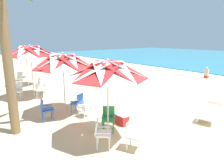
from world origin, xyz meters
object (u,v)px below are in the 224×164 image
object	(u,v)px
plastic_chair_1	(101,132)
plastic_chair_8	(40,89)
cooler_box	(122,119)
palm_tree_0	(6,41)
sun_lounger_1	(210,111)
beach_umbrella_0	(108,71)
beachgoer_seated	(207,74)
plastic_chair_0	(132,134)
plastic_chair_6	(18,90)
plastic_chair_4	(46,109)
plastic_chair_3	(86,105)
beach_umbrella_2	(30,52)
beach_umbrella_3	(25,52)
plastic_chair_9	(19,80)
plastic_chair_5	(78,102)
plastic_chair_10	(21,77)
beach_umbrella_1	(63,62)
plastic_chair_2	(108,117)
plastic_chair_7	(42,84)

from	to	relation	value
plastic_chair_1	plastic_chair_8	world-z (taller)	same
plastic_chair_1	cooler_box	world-z (taller)	plastic_chair_1
palm_tree_0	sun_lounger_1	bearing A→B (deg)	61.42
beach_umbrella_0	beachgoer_seated	xyz separation A→B (m)	(-2.70, 12.44, -1.94)
plastic_chair_0	plastic_chair_6	size ratio (longest dim) A/B	1.00
plastic_chair_1	plastic_chair_4	world-z (taller)	same
plastic_chair_4	plastic_chair_3	bearing A→B (deg)	63.95
beach_umbrella_0	beach_umbrella_2	bearing A→B (deg)	-177.04
beach_umbrella_0	beach_umbrella_3	xyz separation A→B (m)	(-9.19, 0.26, 0.09)
plastic_chair_4	beach_umbrella_3	bearing A→B (deg)	169.11
beach_umbrella_3	plastic_chair_9	bearing A→B (deg)	-84.13
plastic_chair_5	plastic_chair_10	bearing A→B (deg)	-177.53
beach_umbrella_2	beach_umbrella_3	size ratio (longest dim) A/B	1.05
beach_umbrella_2	beach_umbrella_3	bearing A→B (deg)	169.01
plastic_chair_0	beachgoer_seated	bearing A→B (deg)	106.41
plastic_chair_9	sun_lounger_1	world-z (taller)	plastic_chair_9
plastic_chair_8	palm_tree_0	world-z (taller)	palm_tree_0
plastic_chair_4	plastic_chair_5	size ratio (longest dim) A/B	1.00
beach_umbrella_0	beachgoer_seated	size ratio (longest dim) A/B	2.80
beach_umbrella_3	sun_lounger_1	size ratio (longest dim) A/B	1.22
beach_umbrella_3	beach_umbrella_2	bearing A→B (deg)	-10.99
plastic_chair_4	palm_tree_0	world-z (taller)	palm_tree_0
beach_umbrella_1	beach_umbrella_0	bearing A→B (deg)	1.24
beach_umbrella_0	plastic_chair_10	distance (m)	10.27
plastic_chair_2	beachgoer_seated	distance (m)	12.27
plastic_chair_2	beachgoer_seated	xyz separation A→B (m)	(-2.24, 12.06, -0.20)
plastic_chair_4	beach_umbrella_3	xyz separation A→B (m)	(-6.51, 1.25, 1.82)
plastic_chair_7	beach_umbrella_2	bearing A→B (deg)	-43.79
plastic_chair_8	beach_umbrella_3	xyz separation A→B (m)	(-3.45, 0.38, 1.82)
cooler_box	plastic_chair_6	bearing A→B (deg)	-159.67
plastic_chair_5	plastic_chair_6	distance (m)	4.10
plastic_chair_2	plastic_chair_6	xyz separation A→B (m)	(-5.95, -1.47, 0.00)
plastic_chair_4	plastic_chair_6	size ratio (longest dim) A/B	1.00
beachgoer_seated	plastic_chair_3	bearing A→B (deg)	-86.65
plastic_chair_8	sun_lounger_1	xyz separation A→B (m)	(6.97, 4.47, -0.22)
sun_lounger_1	palm_tree_0	size ratio (longest dim) A/B	0.46
beach_umbrella_0	sun_lounger_1	size ratio (longest dim) A/B	1.16
plastic_chair_4	plastic_chair_7	bearing A→B (deg)	162.08
beach_umbrella_0	plastic_chair_6	size ratio (longest dim) A/B	3.00
plastic_chair_1	plastic_chair_7	distance (m)	7.24
plastic_chair_2	plastic_chair_5	bearing A→B (deg)	179.71
plastic_chair_3	plastic_chair_6	bearing A→B (deg)	-161.34
cooler_box	beachgoer_seated	bearing A→B (deg)	100.80
beachgoer_seated	plastic_chair_9	bearing A→B (deg)	-116.76
beach_umbrella_1	plastic_chair_5	world-z (taller)	beach_umbrella_1
plastic_chair_2	plastic_chair_1	bearing A→B (deg)	-49.35
beach_umbrella_0	plastic_chair_6	bearing A→B (deg)	-170.36
plastic_chair_6	beach_umbrella_3	distance (m)	3.58
beach_umbrella_0	plastic_chair_0	world-z (taller)	beach_umbrella_0
plastic_chair_0	plastic_chair_7	bearing A→B (deg)	178.50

